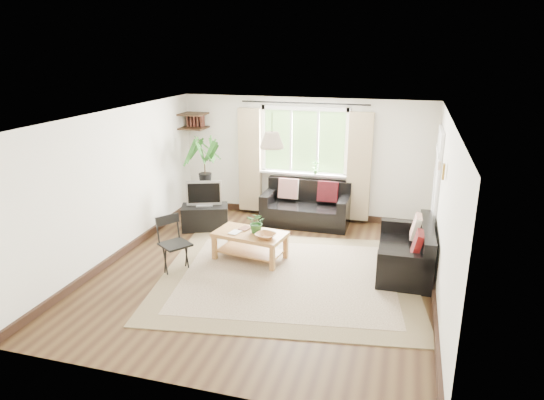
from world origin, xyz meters
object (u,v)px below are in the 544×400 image
(sofa_right, at_px, (405,249))
(folding_chair, at_px, (175,245))
(sofa_back, at_px, (306,205))
(tv_stand, at_px, (205,217))
(palm_stand, at_px, (205,179))
(coffee_table, at_px, (250,246))

(sofa_right, bearing_deg, folding_chair, -75.09)
(sofa_back, height_order, folding_chair, folding_chair)
(sofa_right, bearing_deg, tv_stand, -104.13)
(palm_stand, bearing_deg, sofa_back, 6.81)
(tv_stand, distance_m, folding_chair, 1.86)
(sofa_right, distance_m, palm_stand, 4.15)
(sofa_back, relative_size, folding_chair, 1.93)
(coffee_table, distance_m, palm_stand, 2.28)
(sofa_right, relative_size, palm_stand, 0.94)
(palm_stand, xyz_separation_m, folding_chair, (0.51, -2.37, -0.40))
(sofa_back, relative_size, sofa_right, 1.06)
(coffee_table, height_order, palm_stand, palm_stand)
(sofa_back, distance_m, folding_chair, 3.00)
(sofa_right, xyz_separation_m, palm_stand, (-3.89, 1.38, 0.46))
(sofa_back, bearing_deg, tv_stand, -156.25)
(coffee_table, bearing_deg, tv_stand, 139.30)
(coffee_table, bearing_deg, folding_chair, -142.50)
(sofa_right, xyz_separation_m, coffee_table, (-2.42, -0.25, -0.14))
(folding_chair, bearing_deg, coffee_table, -17.98)
(sofa_right, xyz_separation_m, folding_chair, (-3.38, -0.98, 0.06))
(sofa_back, height_order, sofa_right, sofa_back)
(tv_stand, height_order, folding_chair, folding_chair)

